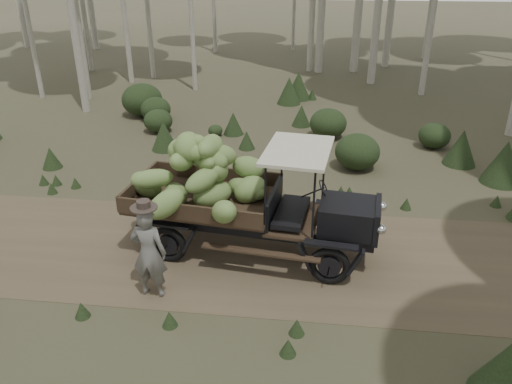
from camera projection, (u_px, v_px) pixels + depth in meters
The scene contains 5 objects.
ground at pixel (244, 254), 10.46m from camera, with size 120.00×120.00×0.00m, color #473D2B.
dirt_track at pixel (243, 253), 10.46m from camera, with size 70.00×4.00×0.01m, color brown.
banana_truck at pixel (228, 186), 10.02m from camera, with size 5.48×2.70×2.62m.
farmer at pixel (149, 252), 8.84m from camera, with size 0.67×0.50×1.93m.
undergrowth at pixel (171, 201), 11.47m from camera, with size 21.68×22.30×1.38m.
Camera 1 is at (1.30, -8.75, 5.73)m, focal length 35.00 mm.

